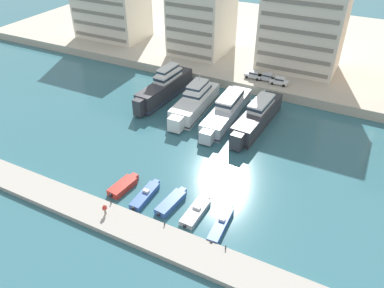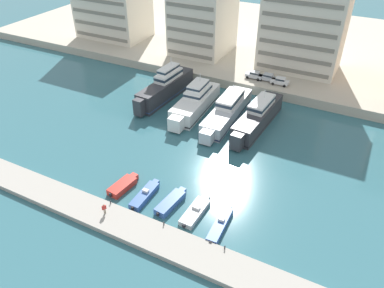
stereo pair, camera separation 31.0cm
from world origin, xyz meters
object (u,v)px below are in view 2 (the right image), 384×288
Objects in this scene: motorboat_grey_center_left at (196,211)px; car_white_mid_left at (280,81)px; motorboat_blue_center at (220,224)px; motorboat_blue_left at (145,195)px; car_silver_left at (268,77)px; yacht_silver_mid_left at (227,110)px; yacht_white_left at (195,102)px; motorboat_red_far_left at (123,186)px; pedestrian_near_edge at (104,208)px; yacht_charcoal_center_left at (258,117)px; car_silver_far_left at (254,75)px; motorboat_blue_mid_left at (171,202)px; yacht_charcoal_far_left at (166,87)px.

car_white_mid_left is at bearing 90.46° from motorboat_grey_center_left.
motorboat_grey_center_left is 0.91× the size of motorboat_blue_center.
car_silver_left is at bearing 83.57° from motorboat_blue_left.
motorboat_grey_center_left is at bearing -76.49° from yacht_silver_mid_left.
yacht_white_left is at bearing -129.72° from car_white_mid_left.
car_white_mid_left reaches higher than motorboat_red_far_left.
yacht_white_left reaches higher than pedestrian_near_edge.
pedestrian_near_edge is at bearing -114.34° from motorboat_blue_left.
yacht_silver_mid_left is at bearing -100.53° from car_silver_left.
pedestrian_near_edge is at bearing -97.88° from yacht_silver_mid_left.
motorboat_red_far_left is (1.06, -27.93, -1.68)m from yacht_white_left.
yacht_white_left is 28.69m from motorboat_blue_left.
yacht_charcoal_center_left is 11.74× the size of pedestrian_near_edge.
pedestrian_near_edge is at bearing -98.76° from car_silver_left.
yacht_silver_mid_left is (7.35, 0.23, -0.35)m from yacht_white_left.
motorboat_blue_left is 45.67m from car_silver_left.
motorboat_red_far_left is 1.51× the size of car_silver_left.
motorboat_blue_mid_left is at bearing -86.66° from car_silver_far_left.
yacht_white_left is 29.49m from motorboat_blue_mid_left.
car_white_mid_left is at bearing 79.46° from motorboat_blue_left.
yacht_silver_mid_left is at bearing 95.12° from motorboat_blue_mid_left.
car_silver_left is 3.27m from car_white_mid_left.
motorboat_blue_left is (-8.61, -28.18, -1.70)m from yacht_charcoal_center_left.
yacht_charcoal_center_left is 5.00× the size of car_white_mid_left.
yacht_silver_mid_left is 28.72m from motorboat_grey_center_left.
yacht_silver_mid_left is 6.67m from yacht_charcoal_center_left.
yacht_charcoal_far_left is at bearing -142.06° from car_silver_left.
yacht_charcoal_center_left is at bearing 73.00° from motorboat_blue_left.
yacht_white_left reaches higher than car_white_mid_left.
motorboat_red_far_left is 3.53× the size of pedestrian_near_edge.
car_silver_far_left reaches higher than motorboat_grey_center_left.
pedestrian_near_edge is (-11.46, -34.46, -0.35)m from yacht_charcoal_center_left.
motorboat_blue_center is at bearing -81.19° from yacht_charcoal_center_left.
yacht_silver_mid_left is 2.99× the size of motorboat_grey_center_left.
yacht_charcoal_far_left reaches higher than car_silver_left.
pedestrian_near_edge is at bearing -108.39° from yacht_charcoal_center_left.
car_white_mid_left is (-0.36, 44.14, 2.70)m from motorboat_grey_center_left.
yacht_charcoal_far_left reaches higher than car_silver_far_left.
motorboat_grey_center_left is 4.20× the size of pedestrian_near_edge.
pedestrian_near_edge is (-7.30, -6.67, 1.30)m from motorboat_blue_mid_left.
motorboat_red_far_left is 0.85× the size of motorboat_blue_left.
car_silver_far_left is (15.95, 14.78, 0.43)m from yacht_charcoal_far_left.
motorboat_red_far_left is 45.42m from car_silver_far_left.
yacht_charcoal_far_left reaches higher than motorboat_red_far_left.
yacht_silver_mid_left is 3.01× the size of motorboat_blue_left.
motorboat_grey_center_left is at bearing -85.47° from car_silver_left.
car_silver_far_left is 1.01× the size of car_silver_left.
motorboat_blue_left is at bearing -96.43° from car_silver_left.
pedestrian_near_edge is at bearing -85.75° from yacht_white_left.
yacht_charcoal_far_left is at bearing 107.08° from pedestrian_near_edge.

